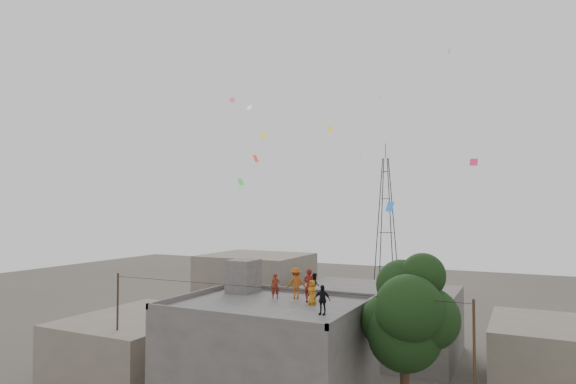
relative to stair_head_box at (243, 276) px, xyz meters
name	(u,v)px	position (x,y,z in m)	size (l,w,h in m)	color
main_building	(269,361)	(3.20, -2.60, -4.05)	(10.00, 8.00, 6.10)	#504D4B
parapet	(269,301)	(3.20, -2.60, -0.85)	(10.00, 8.00, 0.30)	#504D4B
stair_head_box	(243,276)	(0.00, 0.00, 0.00)	(1.60, 1.80, 2.00)	#504D4B
neighbor_west	(140,346)	(-7.80, -0.60, -5.10)	(8.00, 10.00, 4.00)	#6B6355
neighbor_north	(376,321)	(5.20, 11.40, -4.60)	(12.00, 9.00, 5.00)	#504D4B
neighbor_northwest	(256,292)	(-6.80, 13.40, -3.60)	(9.00, 8.00, 7.00)	#6B6355
neighbor_east	(555,361)	(17.20, 7.40, -4.90)	(7.00, 8.00, 4.40)	#6B6355
tree	(408,315)	(10.57, -2.00, -1.00)	(4.90, 4.60, 9.10)	black
utility_line	(266,354)	(3.70, -3.85, -3.27)	(20.12, 0.62, 7.40)	black
transmission_tower	(386,225)	(-0.80, 37.40, 1.97)	(2.97, 2.97, 20.01)	black
person_red_adult	(309,286)	(4.97, -1.16, -0.08)	(0.67, 0.44, 1.84)	maroon
person_orange_child	(312,292)	(5.38, -1.72, -0.34)	(0.65, 0.42, 1.33)	#BE6B15
person_dark_child	(315,285)	(4.55, 0.61, -0.31)	(0.67, 0.52, 1.38)	black
person_dark_adult	(322,300)	(6.78, -3.73, -0.28)	(0.85, 0.35, 1.45)	black
person_orange_adult	(296,283)	(3.82, -0.43, -0.12)	(1.14, 0.65, 1.76)	#A84C13
person_red_child	(275,286)	(2.79, -1.04, -0.29)	(0.52, 0.34, 1.42)	maroon
kites	(328,143)	(3.76, 4.74, 8.62)	(16.99, 15.31, 12.03)	#FF281A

